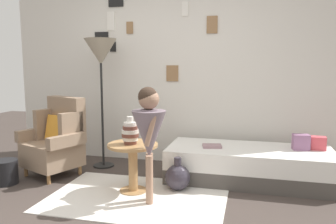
{
  "coord_description": "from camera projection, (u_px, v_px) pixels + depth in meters",
  "views": [
    {
      "loc": [
        1.04,
        -2.64,
        1.36
      ],
      "look_at": [
        0.15,
        0.95,
        0.85
      ],
      "focal_mm": 35.8,
      "sensor_mm": 36.0,
      "label": 1
    }
  ],
  "objects": [
    {
      "name": "ground_plane",
      "position": [
        126.0,
        220.0,
        2.97
      ],
      "size": [
        12.0,
        12.0,
        0.0
      ],
      "primitive_type": "plane",
      "color": "#423833"
    },
    {
      "name": "gallery_wall",
      "position": [
        175.0,
        70.0,
        4.67
      ],
      "size": [
        4.8,
        0.12,
        2.6
      ],
      "color": "silver",
      "rests_on": "ground"
    },
    {
      "name": "rug",
      "position": [
        138.0,
        197.0,
        3.48
      ],
      "size": [
        1.82,
        1.23,
        0.01
      ],
      "primitive_type": "cube",
      "color": "silver",
      "rests_on": "ground"
    },
    {
      "name": "armchair",
      "position": [
        57.0,
        140.0,
        4.2
      ],
      "size": [
        0.89,
        0.79,
        0.97
      ],
      "color": "#9E7042",
      "rests_on": "ground"
    },
    {
      "name": "daybed",
      "position": [
        249.0,
        165.0,
        3.96
      ],
      "size": [
        1.91,
        0.82,
        0.4
      ],
      "color": "#4C4742",
      "rests_on": "ground"
    },
    {
      "name": "pillow_head",
      "position": [
        318.0,
        143.0,
        3.86
      ],
      "size": [
        0.17,
        0.13,
        0.15
      ],
      "primitive_type": "cube",
      "rotation": [
        0.0,
        0.0,
        -0.06
      ],
      "color": "#D64C56",
      "rests_on": "daybed"
    },
    {
      "name": "pillow_mid",
      "position": [
        301.0,
        142.0,
        3.85
      ],
      "size": [
        0.2,
        0.14,
        0.18
      ],
      "primitive_type": "cube",
      "rotation": [
        0.0,
        0.0,
        0.13
      ],
      "color": "gray",
      "rests_on": "daybed"
    },
    {
      "name": "side_table",
      "position": [
        133.0,
        158.0,
        3.6
      ],
      "size": [
        0.54,
        0.54,
        0.53
      ],
      "color": "tan",
      "rests_on": "ground"
    },
    {
      "name": "vase_striped",
      "position": [
        130.0,
        133.0,
        3.55
      ],
      "size": [
        0.18,
        0.18,
        0.29
      ],
      "color": "brown",
      "rests_on": "side_table"
    },
    {
      "name": "floor_lamp",
      "position": [
        101.0,
        56.0,
        4.38
      ],
      "size": [
        0.43,
        0.43,
        1.71
      ],
      "color": "black",
      "rests_on": "ground"
    },
    {
      "name": "person_child",
      "position": [
        149.0,
        129.0,
        3.26
      ],
      "size": [
        0.34,
        0.34,
        1.16
      ],
      "color": "#A37A60",
      "rests_on": "ground"
    },
    {
      "name": "book_on_daybed",
      "position": [
        212.0,
        146.0,
        3.98
      ],
      "size": [
        0.25,
        0.2,
        0.03
      ],
      "primitive_type": "cube",
      "rotation": [
        0.0,
        0.0,
        0.2
      ],
      "color": "gray",
      "rests_on": "daybed"
    },
    {
      "name": "demijohn_near",
      "position": [
        178.0,
        177.0,
        3.69
      ],
      "size": [
        0.28,
        0.28,
        0.37
      ],
      "color": "#332D38",
      "rests_on": "ground"
    },
    {
      "name": "magazine_basket",
      "position": [
        5.0,
        172.0,
        3.88
      ],
      "size": [
        0.28,
        0.28,
        0.28
      ],
      "primitive_type": "cylinder",
      "color": "black",
      "rests_on": "ground"
    }
  ]
}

